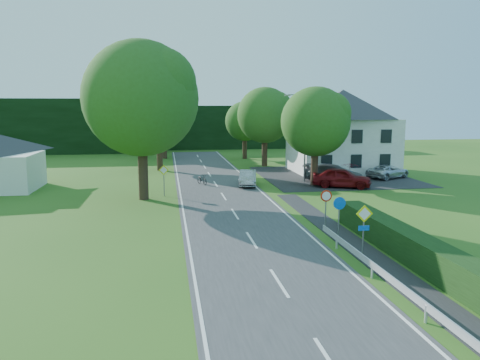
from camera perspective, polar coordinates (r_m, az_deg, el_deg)
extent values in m
cube|color=#38383A|center=(32.03, -1.15, -3.39)|extent=(7.00, 80.00, 0.04)
cube|color=black|center=(17.32, 24.93, -15.20)|extent=(1.50, 44.00, 0.04)
cube|color=black|center=(47.39, 11.19, 0.48)|extent=(14.00, 16.00, 0.04)
cube|color=white|center=(31.76, -6.98, -3.52)|extent=(0.12, 80.00, 0.01)
cube|color=white|center=(32.61, 4.53, -3.15)|extent=(0.12, 80.00, 0.01)
cube|color=black|center=(76.83, -27.10, 5.84)|extent=(44.00, 6.00, 8.00)
cube|color=black|center=(78.04, 0.09, 6.48)|extent=(30.00, 5.00, 7.00)
cube|color=silver|center=(50.57, 12.25, 4.14)|extent=(10.00, 8.00, 5.60)
pyramid|color=#2A2A30|center=(50.41, 12.42, 9.01)|extent=(10.60, 8.40, 3.00)
cylinder|color=slate|center=(42.94, 7.94, 5.04)|extent=(0.16, 0.16, 8.00)
cylinder|color=slate|center=(42.63, 7.01, 10.28)|extent=(1.70, 0.10, 0.10)
cube|color=slate|center=(42.39, 5.82, 10.24)|extent=(0.50, 0.18, 0.12)
cylinder|color=slate|center=(21.58, 14.79, -6.57)|extent=(0.07, 0.07, 2.40)
cube|color=#F4EB0C|center=(21.31, 14.93, -4.00)|extent=(0.78, 0.04, 0.78)
cube|color=white|center=(21.31, 14.93, -4.00)|extent=(0.57, 0.05, 0.57)
cube|color=blue|center=(21.46, 14.86, -5.69)|extent=(0.50, 0.04, 0.22)
cylinder|color=slate|center=(24.29, 11.94, -4.98)|extent=(0.07, 0.07, 2.20)
cylinder|color=blue|center=(24.05, 12.04, -2.79)|extent=(0.64, 0.04, 0.64)
cylinder|color=slate|center=(26.11, 10.38, -3.95)|extent=(0.07, 0.07, 2.20)
cylinder|color=red|center=(25.89, 10.46, -1.91)|extent=(0.64, 0.04, 0.64)
cylinder|color=white|center=(25.87, 10.48, -1.92)|extent=(0.48, 0.04, 0.48)
cylinder|color=slate|center=(36.46, -9.25, -0.26)|extent=(0.07, 0.07, 2.20)
cube|color=#F4EB0C|center=(36.29, -9.29, 1.21)|extent=(0.78, 0.04, 0.78)
cube|color=white|center=(36.29, -9.29, 1.21)|extent=(0.57, 0.05, 0.57)
imported|color=#A1A1A5|center=(40.75, 0.96, 0.27)|extent=(2.15, 4.28, 1.35)
imported|color=black|center=(41.47, -4.64, 0.09)|extent=(1.23, 1.85, 0.92)
imported|color=maroon|center=(40.71, 12.31, 0.29)|extent=(5.29, 3.77, 1.67)
imported|color=#B9B8BE|center=(45.08, 10.85, 1.01)|extent=(4.46, 1.71, 1.45)
imported|color=#525358|center=(43.55, 11.34, 0.81)|extent=(5.75, 4.80, 1.57)
imported|color=silver|center=(47.19, 17.62, 1.00)|extent=(5.07, 3.99, 1.28)
imported|color=#AB0D26|center=(44.32, 13.23, 0.95)|extent=(1.89, 1.93, 1.68)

